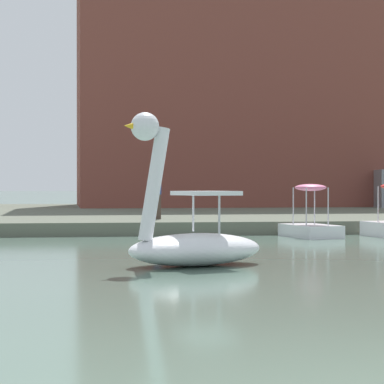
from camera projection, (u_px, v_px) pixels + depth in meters
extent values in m
cube|color=#5B6051|center=(153.00, 214.00, 34.84)|extent=(138.79, 25.19, 0.40)
ellipsoid|color=white|center=(196.00, 249.00, 13.86)|extent=(2.92, 2.15, 0.60)
cylinder|color=white|center=(154.00, 184.00, 13.47)|extent=(0.65, 0.44, 2.05)
sphere|color=white|center=(145.00, 127.00, 13.38)|extent=(0.65, 0.65, 0.51)
cone|color=yellow|center=(134.00, 126.00, 13.29)|extent=(0.47, 0.40, 0.28)
cube|color=white|center=(206.00, 193.00, 13.95)|extent=(1.25, 1.37, 0.08)
cylinder|color=silver|center=(193.00, 212.00, 14.40)|extent=(0.04, 0.04, 0.73)
cylinder|color=silver|center=(219.00, 214.00, 13.50)|extent=(0.04, 0.04, 0.73)
cube|color=white|center=(310.00, 231.00, 21.81)|extent=(1.52, 2.12, 0.36)
ellipsoid|color=pink|center=(311.00, 187.00, 21.80)|extent=(1.08, 1.14, 0.20)
cylinder|color=#B7B7BF|center=(293.00, 206.00, 22.04)|extent=(0.04, 0.04, 1.07)
cylinder|color=#B7B7BF|center=(315.00, 206.00, 22.29)|extent=(0.04, 0.04, 1.07)
cylinder|color=#B7B7BF|center=(306.00, 207.00, 21.32)|extent=(0.04, 0.04, 1.07)
cylinder|color=#B7B7BF|center=(328.00, 206.00, 21.57)|extent=(0.04, 0.04, 1.07)
cylinder|color=#B7B7BF|center=(378.00, 204.00, 22.15)|extent=(0.04, 0.04, 1.04)
cube|color=#47382D|center=(158.00, 207.00, 24.55)|extent=(0.20, 0.21, 0.80)
cube|color=#334C8C|center=(158.00, 186.00, 24.54)|extent=(0.22, 0.23, 0.58)
sphere|color=tan|center=(158.00, 173.00, 24.54)|extent=(0.24, 0.24, 0.24)
cube|color=brown|center=(245.00, 69.00, 42.66)|extent=(18.89, 9.66, 15.34)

